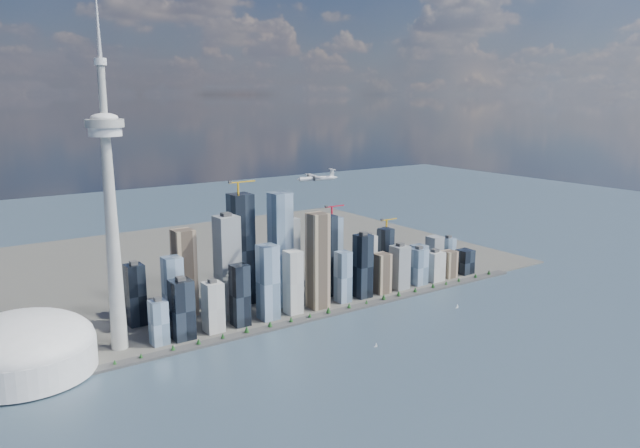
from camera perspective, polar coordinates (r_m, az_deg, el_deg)
ground at (r=937.52m, az=6.68°, el=-13.34°), size 4000.00×4000.00×0.00m
seawall at (r=1120.70m, az=-1.89°, el=-8.86°), size 1100.00×22.00×4.00m
land at (r=1500.94m, az=-11.28°, el=-3.74°), size 1400.00×900.00×3.00m
shoreline_trees at (r=1118.33m, az=-1.89°, el=-8.53°), size 960.53×7.20×8.80m
skyscraper_cluster at (r=1198.62m, az=-1.77°, el=-3.88°), size 736.00×142.00×238.30m
needle_tower at (r=992.53m, az=-18.65°, el=1.83°), size 56.00×56.00×550.50m
dome_stadium at (r=1006.22m, az=-25.51°, el=-10.22°), size 200.00×200.00×86.00m
airplane at (r=1043.92m, az=-0.27°, el=4.24°), size 74.16×65.92×18.14m
sailboat_west at (r=1020.36m, az=5.15°, el=-10.99°), size 5.82×3.18×8.18m
sailboat_east at (r=1218.36m, az=12.44°, el=-7.38°), size 6.54×2.31×9.03m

